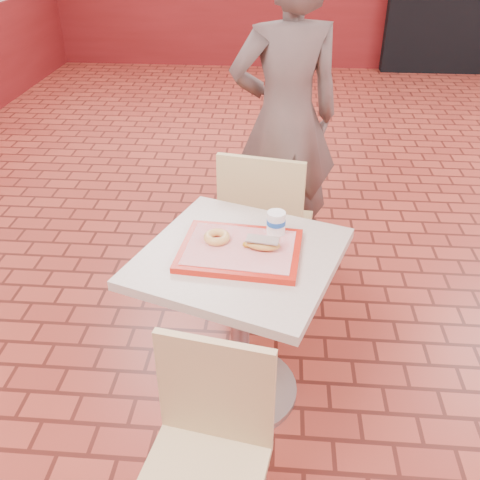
# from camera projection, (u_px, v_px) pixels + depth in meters

# --- Properties ---
(wainscot_band) EXTENTS (8.00, 10.00, 1.00)m
(wainscot_band) POSITION_uv_depth(u_px,v_px,m) (446.00, 214.00, 2.85)
(wainscot_band) COLOR #5F1213
(wainscot_band) RESTS_ON ground
(main_table) EXTENTS (0.72, 0.72, 0.76)m
(main_table) POSITION_uv_depth(u_px,v_px,m) (240.00, 303.00, 2.19)
(main_table) COLOR #BCA997
(main_table) RESTS_ON ground
(chair_main_front) EXTENTS (0.44, 0.44, 0.82)m
(chair_main_front) POSITION_uv_depth(u_px,v_px,m) (207.00, 449.00, 1.67)
(chair_main_front) COLOR tan
(chair_main_front) RESTS_ON ground
(chair_main_back) EXTENTS (0.49, 0.49, 0.91)m
(chair_main_back) POSITION_uv_depth(u_px,v_px,m) (264.00, 222.00, 2.75)
(chair_main_back) COLOR #DCC884
(chair_main_back) RESTS_ON ground
(customer) EXTENTS (0.73, 0.58, 1.75)m
(customer) POSITION_uv_depth(u_px,v_px,m) (285.00, 120.00, 2.99)
(customer) COLOR brown
(customer) RESTS_ON ground
(serving_tray) EXTENTS (0.46, 0.35, 0.03)m
(serving_tray) POSITION_uv_depth(u_px,v_px,m) (240.00, 250.00, 2.05)
(serving_tray) COLOR red
(serving_tray) RESTS_ON main_table
(ring_donut) EXTENTS (0.14, 0.14, 0.03)m
(ring_donut) POSITION_uv_depth(u_px,v_px,m) (217.00, 237.00, 2.07)
(ring_donut) COLOR #DEA051
(ring_donut) RESTS_ON serving_tray
(long_john_donut) EXTENTS (0.15, 0.09, 0.04)m
(long_john_donut) POSITION_uv_depth(u_px,v_px,m) (262.00, 244.00, 2.02)
(long_john_donut) COLOR gold
(long_john_donut) RESTS_ON serving_tray
(paper_cup) EXTENTS (0.08, 0.08, 0.09)m
(paper_cup) POSITION_uv_depth(u_px,v_px,m) (276.00, 223.00, 2.11)
(paper_cup) COLOR white
(paper_cup) RESTS_ON serving_tray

